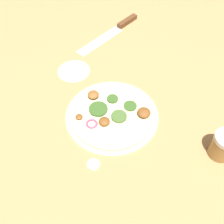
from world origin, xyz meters
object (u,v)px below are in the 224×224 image
at_px(pizza, 112,114).
at_px(knife, 118,28).
at_px(spice_jar, 223,145).
at_px(loose_cap, 93,164).

relative_size(pizza, knife, 0.90).
distance_m(pizza, spice_jar, 0.30).
bearing_deg(loose_cap, knife, 147.55).
height_order(pizza, loose_cap, pizza).
xyz_separation_m(spice_jar, loose_cap, (-0.11, -0.30, -0.03)).
distance_m(knife, loose_cap, 0.58).
xyz_separation_m(pizza, spice_jar, (0.23, 0.19, 0.03)).
bearing_deg(loose_cap, pizza, 137.76).
xyz_separation_m(knife, loose_cap, (0.49, -0.31, -0.00)).
bearing_deg(knife, spice_jar, 67.49).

